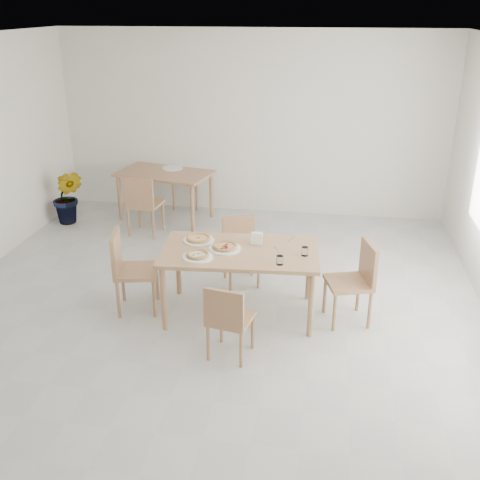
# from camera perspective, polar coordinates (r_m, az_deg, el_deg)

# --- Properties ---
(main_table) EXTENTS (1.69, 1.04, 0.75)m
(main_table) POSITION_cam_1_polar(r_m,az_deg,el_deg) (5.86, 0.00, -1.69)
(main_table) COLOR tan
(main_table) RESTS_ON ground
(chair_south) EXTENTS (0.45, 0.45, 0.77)m
(chair_south) POSITION_cam_1_polar(r_m,az_deg,el_deg) (5.22, -1.25, -7.84)
(chair_south) COLOR #AC8056
(chair_south) RESTS_ON ground
(chair_north) EXTENTS (0.51, 0.51, 0.79)m
(chair_north) POSITION_cam_1_polar(r_m,az_deg,el_deg) (6.67, 0.01, -0.55)
(chair_north) COLOR #AC8056
(chair_north) RESTS_ON ground
(chair_west) EXTENTS (0.53, 0.53, 0.90)m
(chair_west) POSITION_cam_1_polar(r_m,az_deg,el_deg) (6.13, -11.28, -2.58)
(chair_west) COLOR #AC8056
(chair_west) RESTS_ON ground
(chair_east) EXTENTS (0.54, 0.54, 0.88)m
(chair_east) POSITION_cam_1_polar(r_m,az_deg,el_deg) (5.93, 11.76, -3.69)
(chair_east) COLOR #AC8056
(chair_east) RESTS_ON ground
(plate_margherita) EXTENTS (0.33, 0.33, 0.02)m
(plate_margherita) POSITION_cam_1_polar(r_m,az_deg,el_deg) (6.06, -4.23, -0.03)
(plate_margherita) COLOR white
(plate_margherita) RESTS_ON main_table
(plate_mushroom) EXTENTS (0.31, 0.31, 0.02)m
(plate_mushroom) POSITION_cam_1_polar(r_m,az_deg,el_deg) (5.67, -4.33, -1.72)
(plate_mushroom) COLOR white
(plate_mushroom) RESTS_ON main_table
(plate_pepperoni) EXTENTS (0.34, 0.34, 0.02)m
(plate_pepperoni) POSITION_cam_1_polar(r_m,az_deg,el_deg) (5.84, -1.55, -0.87)
(plate_pepperoni) COLOR white
(plate_pepperoni) RESTS_ON main_table
(pizza_margherita) EXTENTS (0.31, 0.31, 0.03)m
(pizza_margherita) POSITION_cam_1_polar(r_m,az_deg,el_deg) (6.05, -4.24, 0.17)
(pizza_margherita) COLOR tan
(pizza_margherita) RESTS_ON plate_margherita
(pizza_mushroom) EXTENTS (0.24, 0.24, 0.03)m
(pizza_mushroom) POSITION_cam_1_polar(r_m,az_deg,el_deg) (5.66, -4.33, -1.50)
(pizza_mushroom) COLOR tan
(pizza_mushroom) RESTS_ON plate_mushroom
(pizza_pepperoni) EXTENTS (0.34, 0.34, 0.03)m
(pizza_pepperoni) POSITION_cam_1_polar(r_m,az_deg,el_deg) (5.84, -1.56, -0.66)
(pizza_pepperoni) COLOR tan
(pizza_pepperoni) RESTS_ON plate_pepperoni
(tumbler_a) EXTENTS (0.07, 0.07, 0.09)m
(tumbler_a) POSITION_cam_1_polar(r_m,az_deg,el_deg) (5.51, 4.06, -2.06)
(tumbler_a) COLOR white
(tumbler_a) RESTS_ON main_table
(tumbler_b) EXTENTS (0.07, 0.07, 0.09)m
(tumbler_b) POSITION_cam_1_polar(r_m,az_deg,el_deg) (5.72, 6.60, -1.15)
(tumbler_b) COLOR white
(tumbler_b) RESTS_ON main_table
(napkin_holder) EXTENTS (0.13, 0.07, 0.14)m
(napkin_holder) POSITION_cam_1_polar(r_m,az_deg,el_deg) (5.93, 1.71, 0.10)
(napkin_holder) COLOR silver
(napkin_holder) RESTS_ON main_table
(fork_a) EXTENTS (0.09, 0.15, 0.01)m
(fork_a) POSITION_cam_1_polar(r_m,az_deg,el_deg) (5.84, 3.79, -1.00)
(fork_a) COLOR silver
(fork_a) RESTS_ON main_table
(fork_b) EXTENTS (0.07, 0.17, 0.01)m
(fork_b) POSITION_cam_1_polar(r_m,az_deg,el_deg) (6.11, 5.22, 0.07)
(fork_b) COLOR silver
(fork_b) RESTS_ON main_table
(second_table) EXTENTS (1.53, 1.08, 0.75)m
(second_table) POSITION_cam_1_polar(r_m,az_deg,el_deg) (8.69, -7.65, 6.28)
(second_table) COLOR #AC8056
(second_table) RESTS_ON ground
(chair_back_s) EXTENTS (0.48, 0.48, 0.89)m
(chair_back_s) POSITION_cam_1_polar(r_m,az_deg,el_deg) (8.11, -9.88, 3.87)
(chair_back_s) COLOR #AC8056
(chair_back_s) RESTS_ON ground
(chair_back_n) EXTENTS (0.48, 0.48, 0.89)m
(chair_back_n) POSITION_cam_1_polar(r_m,az_deg,el_deg) (9.33, -5.42, 6.61)
(chair_back_n) COLOR #AC8056
(chair_back_n) RESTS_ON ground
(plate_empty) EXTENTS (0.32, 0.32, 0.02)m
(plate_empty) POSITION_cam_1_polar(r_m,az_deg,el_deg) (8.83, -6.87, 7.26)
(plate_empty) COLOR white
(plate_empty) RESTS_ON second_table
(potted_plant) EXTENTS (0.51, 0.43, 0.84)m
(potted_plant) POSITION_cam_1_polar(r_m,az_deg,el_deg) (8.89, -17.07, 4.21)
(potted_plant) COLOR #23611D
(potted_plant) RESTS_ON ground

